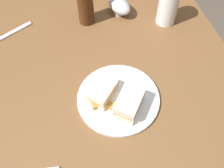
{
  "coord_description": "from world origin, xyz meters",
  "views": [
    {
      "loc": [
        -0.52,
        0.12,
        1.5
      ],
      "look_at": [
        -0.05,
        -0.01,
        0.76
      ],
      "focal_mm": 42.32,
      "sensor_mm": 36.0,
      "label": 1
    }
  ],
  "objects_px": {
    "plate": "(118,99)",
    "pint_glass": "(168,8)",
    "fork": "(11,33)",
    "sandwich_half_left": "(103,92)",
    "sandwich_half_right": "(129,104)",
    "gravy_boat": "(119,5)",
    "cider_bottle": "(85,1)"
  },
  "relations": [
    {
      "from": "plate",
      "to": "cider_bottle",
      "type": "distance_m",
      "value": 0.41
    },
    {
      "from": "gravy_boat",
      "to": "fork",
      "type": "xyz_separation_m",
      "value": [
        0.0,
        0.45,
        -0.04
      ]
    },
    {
      "from": "plate",
      "to": "gravy_boat",
      "type": "xyz_separation_m",
      "value": [
        0.41,
        -0.12,
        0.04
      ]
    },
    {
      "from": "pint_glass",
      "to": "gravy_boat",
      "type": "bearing_deg",
      "value": 60.78
    },
    {
      "from": "gravy_boat",
      "to": "sandwich_half_left",
      "type": "bearing_deg",
      "value": 156.2
    },
    {
      "from": "sandwich_half_right",
      "to": "pint_glass",
      "type": "height_order",
      "value": "pint_glass"
    },
    {
      "from": "pint_glass",
      "to": "fork",
      "type": "xyz_separation_m",
      "value": [
        0.1,
        0.62,
        -0.06
      ]
    },
    {
      "from": "sandwich_half_left",
      "to": "sandwich_half_right",
      "type": "height_order",
      "value": "sandwich_half_right"
    },
    {
      "from": "sandwich_half_right",
      "to": "cider_bottle",
      "type": "bearing_deg",
      "value": 4.93
    },
    {
      "from": "sandwich_half_left",
      "to": "cider_bottle",
      "type": "distance_m",
      "value": 0.39
    },
    {
      "from": "pint_glass",
      "to": "fork",
      "type": "distance_m",
      "value": 0.63
    },
    {
      "from": "plate",
      "to": "pint_glass",
      "type": "xyz_separation_m",
      "value": [
        0.31,
        -0.29,
        0.06
      ]
    },
    {
      "from": "sandwich_half_left",
      "to": "gravy_boat",
      "type": "xyz_separation_m",
      "value": [
        0.39,
        -0.17,
        0.0
      ]
    },
    {
      "from": "sandwich_half_right",
      "to": "pint_glass",
      "type": "xyz_separation_m",
      "value": [
        0.36,
        -0.27,
        0.03
      ]
    },
    {
      "from": "plate",
      "to": "sandwich_half_left",
      "type": "distance_m",
      "value": 0.06
    },
    {
      "from": "sandwich_half_right",
      "to": "pint_glass",
      "type": "bearing_deg",
      "value": -37.49
    },
    {
      "from": "sandwich_half_right",
      "to": "cider_bottle",
      "type": "relative_size",
      "value": 0.51
    },
    {
      "from": "plate",
      "to": "gravy_boat",
      "type": "bearing_deg",
      "value": -16.82
    },
    {
      "from": "sandwich_half_right",
      "to": "pint_glass",
      "type": "relative_size",
      "value": 0.8
    },
    {
      "from": "plate",
      "to": "fork",
      "type": "bearing_deg",
      "value": 38.53
    },
    {
      "from": "plate",
      "to": "sandwich_half_right",
      "type": "bearing_deg",
      "value": -157.4
    },
    {
      "from": "pint_glass",
      "to": "gravy_boat",
      "type": "xyz_separation_m",
      "value": [
        0.1,
        0.17,
        -0.03
      ]
    },
    {
      "from": "gravy_boat",
      "to": "pint_glass",
      "type": "bearing_deg",
      "value": -119.22
    },
    {
      "from": "fork",
      "to": "sandwich_half_right",
      "type": "bearing_deg",
      "value": 101.96
    },
    {
      "from": "plate",
      "to": "pint_glass",
      "type": "height_order",
      "value": "pint_glass"
    },
    {
      "from": "sandwich_half_left",
      "to": "cider_bottle",
      "type": "bearing_deg",
      "value": -4.41
    },
    {
      "from": "sandwich_half_left",
      "to": "cider_bottle",
      "type": "height_order",
      "value": "cider_bottle"
    },
    {
      "from": "sandwich_half_left",
      "to": "gravy_boat",
      "type": "height_order",
      "value": "gravy_boat"
    },
    {
      "from": "pint_glass",
      "to": "cider_bottle",
      "type": "relative_size",
      "value": 0.64
    },
    {
      "from": "plate",
      "to": "pint_glass",
      "type": "distance_m",
      "value": 0.43
    },
    {
      "from": "sandwich_half_left",
      "to": "sandwich_half_right",
      "type": "xyz_separation_m",
      "value": [
        -0.07,
        -0.07,
        0.0
      ]
    },
    {
      "from": "plate",
      "to": "cider_bottle",
      "type": "relative_size",
      "value": 1.1
    }
  ]
}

